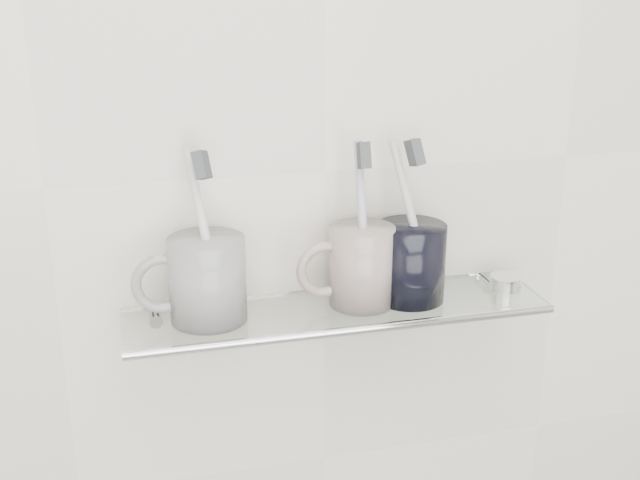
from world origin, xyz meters
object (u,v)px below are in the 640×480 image
object	(u,v)px
mug_left	(208,279)
mug_center	(362,266)
mug_right	(410,262)
shelf_glass	(338,310)

from	to	relation	value
mug_left	mug_center	bearing A→B (deg)	19.71
mug_center	mug_right	xyz separation A→B (m)	(0.06, 0.00, -0.00)
mug_right	mug_left	bearing A→B (deg)	161.01
mug_right	mug_center	bearing A→B (deg)	161.01
shelf_glass	mug_right	distance (m)	0.10
mug_left	mug_right	bearing A→B (deg)	19.71
mug_center	mug_right	bearing A→B (deg)	-19.68
shelf_glass	mug_right	xyz separation A→B (m)	(0.09, 0.00, 0.05)
mug_left	mug_center	xyz separation A→B (m)	(0.18, 0.00, -0.00)
mug_center	mug_right	world-z (taller)	mug_center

